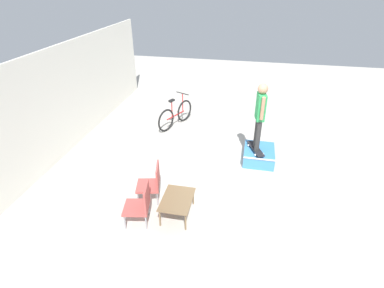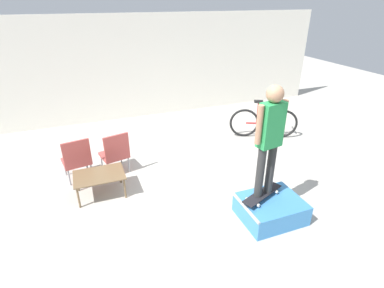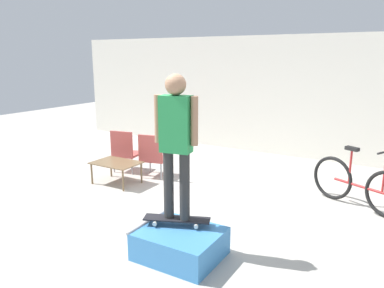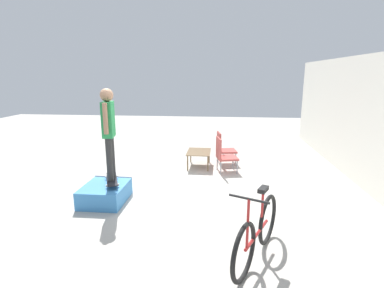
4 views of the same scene
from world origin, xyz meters
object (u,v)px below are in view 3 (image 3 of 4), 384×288
object	(u,v)px
skate_ramp_box	(180,243)
skateboard_on_ramp	(177,219)
patio_chair_left	(125,150)
bicycle	(359,185)
patio_chair_right	(153,155)
person_skater	(176,135)
coffee_table	(116,165)

from	to	relation	value
skate_ramp_box	skateboard_on_ramp	distance (m)	0.31
skateboard_on_ramp	patio_chair_left	bearing A→B (deg)	118.64
skateboard_on_ramp	bicycle	distance (m)	3.29
patio_chair_right	skateboard_on_ramp	bearing A→B (deg)	119.14
skate_ramp_box	person_skater	xyz separation A→B (m)	(-0.12, 0.11, 1.37)
person_skater	coffee_table	distance (m)	3.18
bicycle	person_skater	bearing A→B (deg)	-98.76
coffee_table	patio_chair_left	xyz separation A→B (m)	(-0.36, 0.69, 0.10)
patio_chair_right	bicycle	distance (m)	3.93
skate_ramp_box	bicycle	world-z (taller)	bicycle
person_skater	bicycle	size ratio (longest dim) A/B	1.12
skateboard_on_ramp	patio_chair_left	xyz separation A→B (m)	(-2.84, 2.30, 0.05)
skateboard_on_ramp	patio_chair_right	size ratio (longest dim) A/B	0.93
person_skater	bicycle	distance (m)	3.49
patio_chair_left	patio_chair_right	size ratio (longest dim) A/B	1.00
patio_chair_left	coffee_table	bearing A→B (deg)	106.79
bicycle	patio_chair_left	bearing A→B (deg)	-149.71
skate_ramp_box	patio_chair_right	bearing A→B (deg)	132.42
patio_chair_right	bicycle	bearing A→B (deg)	173.45
skateboard_on_ramp	patio_chair_left	size ratio (longest dim) A/B	0.93
patio_chair_right	bicycle	xyz separation A→B (m)	(3.91, 0.45, -0.08)
skate_ramp_box	patio_chair_left	world-z (taller)	patio_chair_left
coffee_table	patio_chair_right	bearing A→B (deg)	59.93
skateboard_on_ramp	patio_chair_right	xyz separation A→B (m)	(-2.09, 2.30, 0.05)
patio_chair_left	patio_chair_right	xyz separation A→B (m)	(0.76, 0.00, 0.00)
skate_ramp_box	skateboard_on_ramp	world-z (taller)	skateboard_on_ramp
skate_ramp_box	patio_chair_left	size ratio (longest dim) A/B	1.11
skateboard_on_ramp	bicycle	world-z (taller)	bicycle
skate_ramp_box	patio_chair_left	distance (m)	3.83
coffee_table	patio_chair_right	xyz separation A→B (m)	(0.40, 0.69, 0.10)
skateboard_on_ramp	coffee_table	size ratio (longest dim) A/B	0.95
skateboard_on_ramp	patio_chair_right	world-z (taller)	patio_chair_right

